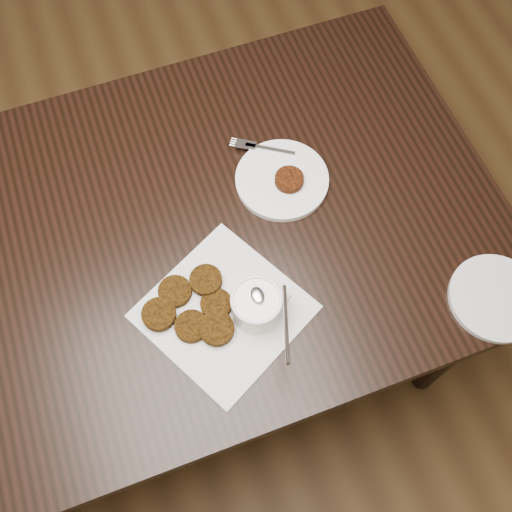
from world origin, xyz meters
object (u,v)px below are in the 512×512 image
Objects in this scene: table at (194,299)px; plate_with_patty at (282,178)px; plate_empty at (496,298)px; napkin at (224,311)px; sauce_ramekin at (257,299)px.

plate_with_patty reaches higher than table.
plate_empty is at bearing -53.54° from plate_with_patty.
sauce_ramekin is at bearing -20.71° from napkin.
table is 0.50m from sauce_ramekin.
sauce_ramekin is 0.73× the size of plate_empty.
plate_with_patty is at bearing 48.06° from napkin.
sauce_ramekin is 0.46m from plate_empty.
table is 0.42m from napkin.
sauce_ramekin reaches higher than table.
table is 6.82× the size of plate_with_patty.
table is at bearing 113.62° from sauce_ramekin.
napkin is at bearing 162.49° from plate_empty.
table is 0.46m from plate_with_patty.
napkin is 0.31m from plate_with_patty.
napkin is 2.03× the size of sauce_ramekin.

